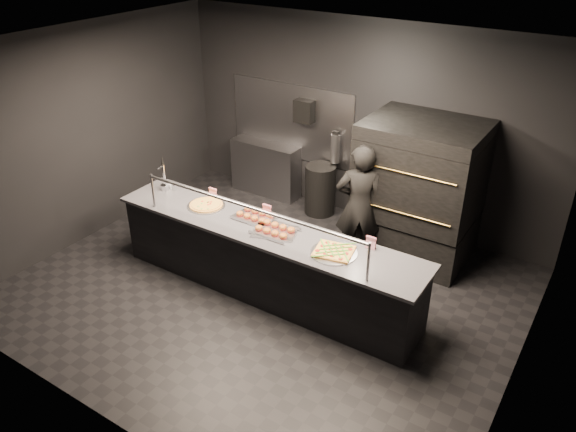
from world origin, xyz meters
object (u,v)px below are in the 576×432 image
object	(u,v)px
round_pizza	(206,205)
worker	(359,206)
service_counter	(265,260)
beer_tap	(165,180)
slider_tray_a	(255,215)
trash_bin	(320,190)
pizza_oven	(419,190)
prep_shelf	(266,168)
square_pizza	(334,252)
fire_extinguisher	(335,148)
slider_tray_b	(275,230)
towel_dispenser	(305,111)

from	to	relation	value
round_pizza	worker	distance (m)	1.99
service_counter	beer_tap	world-z (taller)	beer_tap
slider_tray_a	trash_bin	world-z (taller)	slider_tray_a
pizza_oven	prep_shelf	size ratio (longest dim) A/B	1.59
slider_tray_a	square_pizza	distance (m)	1.23
worker	pizza_oven	bearing A→B (deg)	-156.65
fire_extinguisher	square_pizza	xyz separation A→B (m)	(1.32, -2.43, -0.12)
fire_extinguisher	slider_tray_b	size ratio (longest dim) A/B	0.86
service_counter	pizza_oven	distance (m)	2.30
service_counter	slider_tray_a	distance (m)	0.57
towel_dispenser	slider_tray_b	distance (m)	2.70
towel_dispenser	fire_extinguisher	bearing A→B (deg)	1.04
round_pizza	worker	size ratio (longest dim) A/B	0.28
square_pizza	beer_tap	bearing A→B (deg)	176.49
worker	round_pizza	bearing A→B (deg)	8.39
service_counter	slider_tray_b	xyz separation A→B (m)	(0.17, -0.01, 0.49)
trash_bin	worker	distance (m)	1.57
round_pizza	fire_extinguisher	bearing A→B (deg)	75.61
beer_tap	slider_tray_b	xyz separation A→B (m)	(1.89, -0.14, -0.11)
towel_dispenser	beer_tap	xyz separation A→B (m)	(-0.83, -2.26, -0.49)
round_pizza	prep_shelf	bearing A→B (deg)	106.05
round_pizza	trash_bin	distance (m)	2.26
beer_tap	slider_tray_a	xyz separation A→B (m)	(1.48, 0.02, -0.11)
towel_dispenser	square_pizza	xyz separation A→B (m)	(1.87, -2.42, -0.61)
prep_shelf	slider_tray_a	world-z (taller)	slider_tray_a
beer_tap	slider_tray_a	distance (m)	1.48
service_counter	pizza_oven	bearing A→B (deg)	57.73
beer_tap	slider_tray_a	bearing A→B (deg)	0.67
pizza_oven	round_pizza	distance (m)	2.83
pizza_oven	beer_tap	world-z (taller)	pizza_oven
square_pizza	slider_tray_b	bearing A→B (deg)	178.54
slider_tray_a	beer_tap	bearing A→B (deg)	-179.33
fire_extinguisher	square_pizza	world-z (taller)	fire_extinguisher
service_counter	slider_tray_b	bearing A→B (deg)	-4.07
prep_shelf	fire_extinguisher	xyz separation A→B (m)	(1.25, 0.08, 0.61)
slider_tray_b	trash_bin	world-z (taller)	slider_tray_b
round_pizza	trash_bin	size ratio (longest dim) A/B	0.61
prep_shelf	square_pizza	xyz separation A→B (m)	(2.57, -2.35, 0.49)
prep_shelf	trash_bin	distance (m)	1.12
beer_tap	trash_bin	world-z (taller)	beer_tap
towel_dispenser	worker	bearing A→B (deg)	-36.74
prep_shelf	slider_tray_b	distance (m)	2.97
towel_dispenser	round_pizza	size ratio (longest dim) A/B	0.71
service_counter	pizza_oven	world-z (taller)	pizza_oven
service_counter	worker	distance (m)	1.45
slider_tray_b	square_pizza	size ratio (longest dim) A/B	1.12
prep_shelf	fire_extinguisher	size ratio (longest dim) A/B	2.38
fire_extinguisher	service_counter	bearing A→B (deg)	-81.70
beer_tap	square_pizza	distance (m)	2.70
slider_tray_a	trash_bin	distance (m)	2.14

